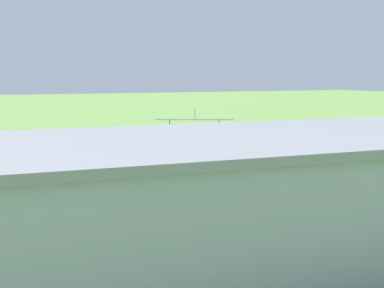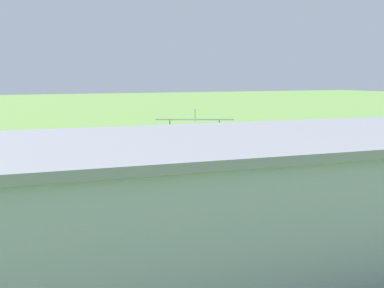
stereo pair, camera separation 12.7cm
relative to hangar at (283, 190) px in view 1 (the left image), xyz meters
name	(u,v)px [view 1 (the left image)]	position (x,y,z in m)	size (l,w,h in m)	color
ground_plane	(149,157)	(-5.86, -30.99, -2.74)	(400.00, 400.00, 0.00)	#608C42
hangar	(283,190)	(0.00, 0.00, 0.00)	(39.29, 15.28, 5.47)	#99A3AD
biplane	(194,129)	(-9.29, -27.58, 0.19)	(7.47, 6.89, 3.60)	silver
person_near_hangar_door	(266,163)	(-11.24, -18.10, -1.92)	(0.41, 0.41, 1.64)	#3F3F47
person_watching_takeoff	(356,165)	(-17.59, -14.05, -1.98)	(0.54, 0.54, 1.55)	#33723F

